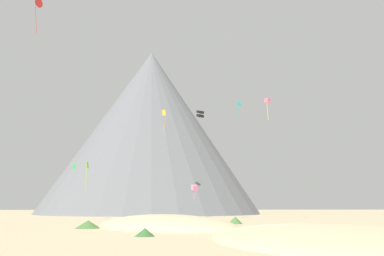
% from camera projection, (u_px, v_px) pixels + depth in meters
% --- Properties ---
extents(ground_plane, '(400.00, 400.00, 0.00)m').
position_uv_depth(ground_plane, '(261.00, 236.00, 35.44)').
color(ground_plane, '#CCBA8E').
extents(dune_foreground_left, '(20.60, 21.21, 3.05)m').
position_uv_depth(dune_foreground_left, '(165.00, 229.00, 45.45)').
color(dune_foreground_left, '#CCBA8E').
rests_on(dune_foreground_left, ground_plane).
extents(dune_foreground_right, '(17.59, 27.17, 2.08)m').
position_uv_depth(dune_foreground_right, '(333.00, 240.00, 30.74)').
color(dune_foreground_right, beige).
rests_on(dune_foreground_right, ground_plane).
extents(bush_low_patch, '(1.45, 1.45, 0.77)m').
position_uv_depth(bush_low_patch, '(234.00, 227.00, 42.07)').
color(bush_low_patch, '#386633').
rests_on(bush_low_patch, ground_plane).
extents(bush_near_right, '(3.88, 3.88, 0.86)m').
position_uv_depth(bush_near_right, '(88.00, 224.00, 46.44)').
color(bush_near_right, '#477238').
rests_on(bush_near_right, ground_plane).
extents(bush_far_right, '(2.31, 2.31, 0.44)m').
position_uv_depth(bush_far_right, '(333.00, 228.00, 42.41)').
color(bush_far_right, '#568442').
rests_on(bush_far_right, ground_plane).
extents(bush_mid_center, '(2.34, 2.34, 0.97)m').
position_uv_depth(bush_mid_center, '(235.00, 220.00, 57.55)').
color(bush_mid_center, '#477238').
rests_on(bush_mid_center, ground_plane).
extents(bush_ridge_crest, '(1.98, 1.98, 0.67)m').
position_uv_depth(bush_ridge_crest, '(145.00, 232.00, 34.54)').
color(bush_ridge_crest, '#386633').
rests_on(bush_ridge_crest, ground_plane).
extents(rock_massif, '(87.60, 87.60, 48.63)m').
position_uv_depth(rock_massif, '(150.00, 135.00, 128.79)').
color(rock_massif, slate).
rests_on(rock_massif, ground_plane).
extents(kite_red_high, '(1.21, 1.46, 5.87)m').
position_uv_depth(kite_red_high, '(38.00, 4.00, 68.44)').
color(kite_red_high, red).
extents(kite_green_low, '(0.97, 1.14, 1.26)m').
position_uv_depth(kite_green_low, '(75.00, 166.00, 79.57)').
color(kite_green_low, green).
extents(kite_pink_low, '(1.45, 1.50, 3.01)m').
position_uv_depth(kite_pink_low, '(194.00, 188.00, 89.29)').
color(kite_pink_low, pink).
extents(kite_black_mid, '(1.37, 1.41, 1.42)m').
position_uv_depth(kite_black_mid, '(200.00, 114.00, 75.73)').
color(kite_black_mid, black).
extents(kite_rainbow_mid, '(1.11, 1.11, 3.99)m').
position_uv_depth(kite_rainbow_mid, '(268.00, 101.00, 77.59)').
color(kite_rainbow_mid, '#E5668C').
extents(kite_gold_mid, '(0.91, 0.66, 4.87)m').
position_uv_depth(kite_gold_mid, '(164.00, 116.00, 92.41)').
color(kite_gold_mid, gold).
extents(kite_lime_low, '(0.36, 0.91, 4.71)m').
position_uv_depth(kite_lime_low, '(87.00, 170.00, 66.63)').
color(kite_lime_low, '#8CD133').
extents(kite_teal_mid, '(0.93, 0.62, 4.58)m').
position_uv_depth(kite_teal_mid, '(239.00, 107.00, 97.55)').
color(kite_teal_mid, teal).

